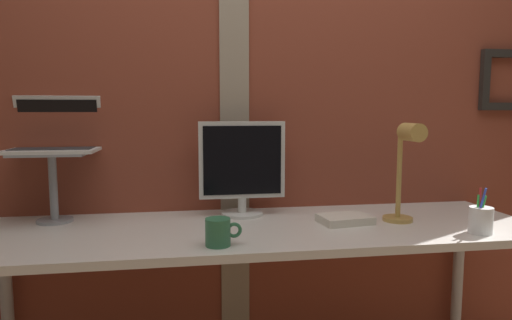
{
  "coord_description": "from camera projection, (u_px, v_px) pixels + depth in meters",
  "views": [
    {
      "loc": [
        -0.34,
        -1.63,
        1.23
      ],
      "look_at": [
        -0.06,
        0.14,
        1.03
      ],
      "focal_mm": 31.17,
      "sensor_mm": 36.0,
      "label": 1
    }
  ],
  "objects": [
    {
      "name": "laptop_stand",
      "position": [
        53.0,
        176.0,
        1.78
      ],
      "size": [
        0.28,
        0.22,
        0.28
      ],
      "color": "gray",
      "rests_on": "desk"
    },
    {
      "name": "paper_clutter_stack",
      "position": [
        345.0,
        219.0,
        1.78
      ],
      "size": [
        0.22,
        0.17,
        0.03
      ],
      "primitive_type": "cube",
      "rotation": [
        0.0,
        0.0,
        0.15
      ],
      "color": "silver",
      "rests_on": "desk"
    },
    {
      "name": "pen_cup",
      "position": [
        481.0,
        220.0,
        1.63
      ],
      "size": [
        0.08,
        0.08,
        0.17
      ],
      "color": "white",
      "rests_on": "desk"
    },
    {
      "name": "laptop",
      "position": [
        56.0,
        136.0,
        1.83
      ],
      "size": [
        0.35,
        0.28,
        0.23
      ],
      "color": "silver",
      "rests_on": "laptop_stand"
    },
    {
      "name": "monitor",
      "position": [
        242.0,
        165.0,
        1.9
      ],
      "size": [
        0.37,
        0.18,
        0.4
      ],
      "color": "silver",
      "rests_on": "desk"
    },
    {
      "name": "coffee_mug",
      "position": [
        219.0,
        232.0,
        1.48
      ],
      "size": [
        0.12,
        0.08,
        0.09
      ],
      "color": "#33724C",
      "rests_on": "desk"
    },
    {
      "name": "desk",
      "position": [
        260.0,
        245.0,
        1.74
      ],
      "size": [
        2.19,
        0.65,
        0.78
      ],
      "color": "silver",
      "rests_on": "ground_plane"
    },
    {
      "name": "brick_wall_back",
      "position": [
        259.0,
        100.0,
        2.06
      ],
      "size": [
        3.35,
        0.16,
        2.56
      ],
      "color": "brown",
      "rests_on": "ground_plane"
    },
    {
      "name": "desk_lamp",
      "position": [
        406.0,
        162.0,
        1.74
      ],
      "size": [
        0.12,
        0.2,
        0.4
      ],
      "color": "tan",
      "rests_on": "desk"
    }
  ]
}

